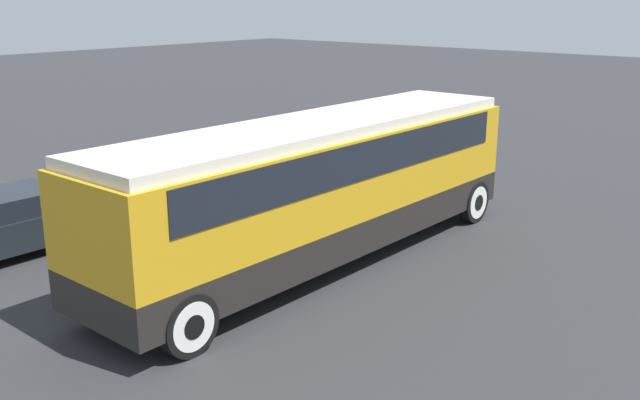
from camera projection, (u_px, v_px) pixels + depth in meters
ground_plane at (320, 262)px, 15.47m from camera, size 120.00×120.00×0.00m
tour_bus at (323, 177)px, 15.02m from camera, size 11.12×2.56×3.10m
parked_car_near at (10, 223)px, 15.82m from camera, size 4.65×1.88×1.41m
parked_car_mid at (298, 163)px, 21.58m from camera, size 4.58×1.95×1.39m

